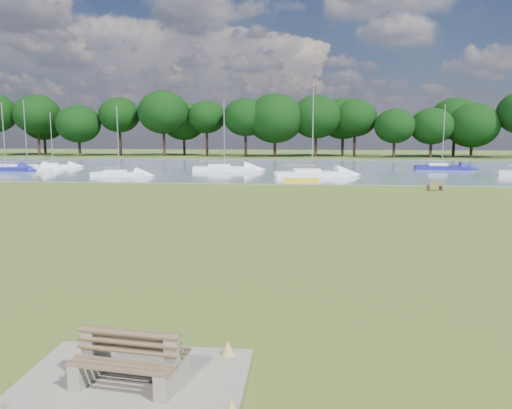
# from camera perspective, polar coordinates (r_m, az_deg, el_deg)

# --- Properties ---
(ground) EXTENTS (220.00, 220.00, 0.00)m
(ground) POSITION_cam_1_polar(r_m,az_deg,el_deg) (23.03, -2.31, -3.38)
(ground) COLOR olive
(river) EXTENTS (220.00, 40.00, 0.10)m
(river) POSITION_cam_1_polar(r_m,az_deg,el_deg) (64.58, 2.84, 4.15)
(river) COLOR slate
(river) RESTS_ON ground
(far_bank) EXTENTS (220.00, 20.00, 0.40)m
(far_bank) POSITION_cam_1_polar(r_m,az_deg,el_deg) (94.51, 3.74, 5.45)
(far_bank) COLOR #4C6626
(far_bank) RESTS_ON ground
(concrete_pad) EXTENTS (4.20, 3.20, 0.10)m
(concrete_pad) POSITION_cam_1_polar(r_m,az_deg,el_deg) (10.03, -14.07, -19.31)
(concrete_pad) COLOR gray
(concrete_pad) RESTS_ON ground
(bench_pair) EXTENTS (2.08, 1.38, 1.05)m
(bench_pair) POSITION_cam_1_polar(r_m,az_deg,el_deg) (9.82, -14.17, -16.83)
(bench_pair) COLOR gray
(bench_pair) RESTS_ON concrete_pad
(riverbank_bench) EXTENTS (1.42, 0.95, 0.85)m
(riverbank_bench) POSITION_cam_1_polar(r_m,az_deg,el_deg) (42.16, 19.83, 2.04)
(riverbank_bench) COLOR brown
(riverbank_bench) RESTS_ON ground
(kayak) EXTENTS (3.27, 0.93, 0.32)m
(kayak) POSITION_cam_1_polar(r_m,az_deg,el_deg) (46.79, 5.24, 2.81)
(kayak) COLOR gold
(kayak) RESTS_ON river
(tree_line) EXTENTS (153.69, 9.77, 11.83)m
(tree_line) POSITION_cam_1_polar(r_m,az_deg,el_deg) (90.42, 7.59, 9.71)
(tree_line) COLOR black
(tree_line) RESTS_ON far_bank
(sailboat_0) EXTENTS (7.43, 2.49, 8.44)m
(sailboat_0) POSITION_cam_1_polar(r_m,az_deg,el_deg) (59.43, -3.71, 4.30)
(sailboat_0) COLOR white
(sailboat_0) RESTS_ON river
(sailboat_2) EXTENTS (6.75, 2.68, 8.02)m
(sailboat_2) POSITION_cam_1_polar(r_m,az_deg,el_deg) (66.94, -26.72, 3.86)
(sailboat_2) COLOR navy
(sailboat_2) RESTS_ON river
(sailboat_3) EXTENTS (8.07, 3.75, 9.81)m
(sailboat_3) POSITION_cam_1_polar(r_m,az_deg,el_deg) (52.14, 6.33, 3.73)
(sailboat_3) COLOR white
(sailboat_3) RESTS_ON river
(sailboat_4) EXTENTS (5.96, 2.08, 7.28)m
(sailboat_4) POSITION_cam_1_polar(r_m,az_deg,el_deg) (54.36, -15.43, 3.55)
(sailboat_4) COLOR white
(sailboat_4) RESTS_ON river
(sailboat_5) EXTENTS (6.59, 2.33, 7.93)m
(sailboat_5) POSITION_cam_1_polar(r_m,az_deg,el_deg) (65.58, 20.42, 4.15)
(sailboat_5) COLOR navy
(sailboat_5) RESTS_ON river
(sailboat_7) EXTENTS (7.15, 2.51, 8.37)m
(sailboat_7) POSITION_cam_1_polar(r_m,az_deg,el_deg) (66.15, -24.71, 3.91)
(sailboat_7) COLOR white
(sailboat_7) RESTS_ON river
(sailboat_8) EXTENTS (5.76, 3.76, 7.10)m
(sailboat_8) POSITION_cam_1_polar(r_m,az_deg,el_deg) (69.34, -22.24, 4.20)
(sailboat_8) COLOR white
(sailboat_8) RESTS_ON river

